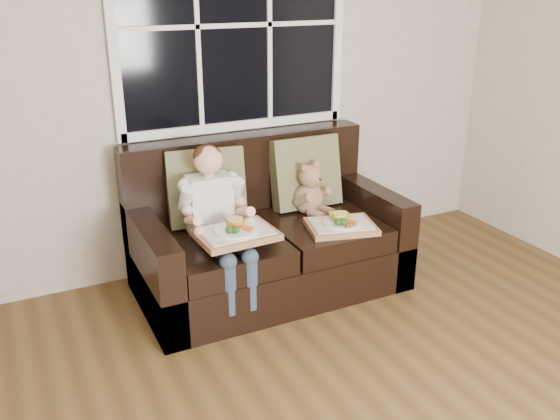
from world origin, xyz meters
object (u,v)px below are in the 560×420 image
tray_left (236,232)px  tray_right (341,225)px  teddy_bear (310,192)px  child (215,209)px  loveseat (265,241)px

tray_left → tray_right: bearing=-0.8°
tray_right → teddy_bear: bearing=111.2°
child → tray_left: (0.04, -0.23, -0.07)m
teddy_bear → tray_right: teddy_bear is taller
child → teddy_bear: size_ratio=2.37×
loveseat → tray_left: size_ratio=3.69×
loveseat → teddy_bear: 0.44m
tray_left → tray_right: size_ratio=0.95×
child → teddy_bear: child is taller
tray_left → tray_right: 0.73m
tray_left → tray_right: (0.72, 0.03, -0.10)m
teddy_bear → tray_left: 0.78m
child → tray_right: size_ratio=1.79×
loveseat → teddy_bear: (0.34, 0.02, 0.29)m
teddy_bear → tray_right: size_ratio=0.75×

